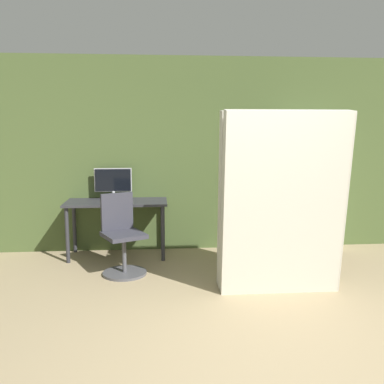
% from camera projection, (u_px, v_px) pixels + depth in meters
% --- Properties ---
extents(ground_plane, '(16.00, 16.00, 0.00)m').
position_uv_depth(ground_plane, '(278.00, 382.00, 2.93)').
color(ground_plane, '#9E8966').
extents(wall_back, '(8.00, 0.06, 2.70)m').
position_uv_depth(wall_back, '(214.00, 155.00, 6.05)').
color(wall_back, '#47592D').
rests_on(wall_back, ground).
extents(desk, '(1.34, 0.60, 0.76)m').
position_uv_depth(desk, '(117.00, 209.00, 5.71)').
color(desk, '#2D2D33').
rests_on(desk, ground).
extents(monitor, '(0.51, 0.19, 0.43)m').
position_uv_depth(monitor, '(113.00, 182.00, 5.84)').
color(monitor, '#B7B7BC').
rests_on(monitor, desk).
extents(office_chair, '(0.59, 0.59, 0.95)m').
position_uv_depth(office_chair, '(122.00, 241.00, 5.08)').
color(office_chair, '#4C4C51').
rests_on(office_chair, ground).
extents(bookshelf, '(0.89, 0.32, 1.78)m').
position_uv_depth(bookshelf, '(299.00, 187.00, 6.06)').
color(bookshelf, beige).
rests_on(bookshelf, ground).
extents(mattress_near, '(1.26, 0.39, 1.91)m').
position_uv_depth(mattress_near, '(284.00, 204.00, 4.35)').
color(mattress_near, beige).
rests_on(mattress_near, ground).
extents(mattress_far, '(1.26, 0.32, 1.91)m').
position_uv_depth(mattress_far, '(278.00, 201.00, 4.57)').
color(mattress_far, beige).
rests_on(mattress_far, ground).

